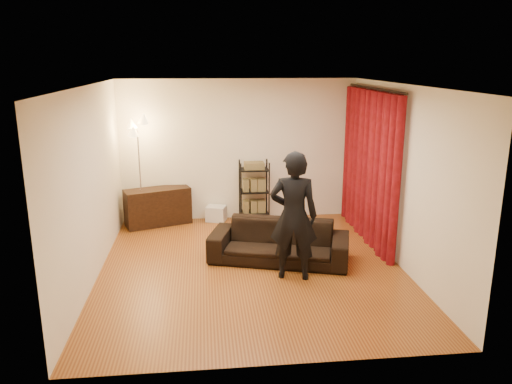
{
  "coord_description": "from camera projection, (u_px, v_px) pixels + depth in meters",
  "views": [
    {
      "loc": [
        -0.68,
        -6.95,
        3.05
      ],
      "look_at": [
        0.1,
        0.3,
        1.1
      ],
      "focal_mm": 35.0,
      "sensor_mm": 36.0,
      "label": 1
    }
  ],
  "objects": [
    {
      "name": "ceiling",
      "position": [
        251.0,
        85.0,
        6.83
      ],
      "size": [
        5.0,
        5.0,
        0.0
      ],
      "primitive_type": "plane",
      "rotation": [
        3.14,
        0.0,
        0.0
      ],
      "color": "white",
      "rests_on": "ground"
    },
    {
      "name": "curtain_rod",
      "position": [
        375.0,
        89.0,
        8.17
      ],
      "size": [
        0.04,
        2.65,
        0.04
      ],
      "primitive_type": "cylinder",
      "rotation": [
        1.57,
        0.0,
        0.0
      ],
      "color": "black",
      "rests_on": "wall_right"
    },
    {
      "name": "floor_lamp",
      "position": [
        140.0,
        174.0,
        9.08
      ],
      "size": [
        0.37,
        0.37,
        2.03
      ],
      "primitive_type": null,
      "rotation": [
        0.0,
        0.0,
        -0.02
      ],
      "color": "silver",
      "rests_on": "ground"
    },
    {
      "name": "floor",
      "position": [
        252.0,
        268.0,
        7.53
      ],
      "size": [
        5.0,
        5.0,
        0.0
      ],
      "primitive_type": "plane",
      "color": "#965B20",
      "rests_on": "ground"
    },
    {
      "name": "curtain",
      "position": [
        369.0,
        166.0,
        8.5
      ],
      "size": [
        0.22,
        2.65,
        2.55
      ],
      "primitive_type": null,
      "color": "maroon",
      "rests_on": "ground"
    },
    {
      "name": "wall_back",
      "position": [
        239.0,
        150.0,
        9.58
      ],
      "size": [
        5.0,
        0.0,
        5.0
      ],
      "primitive_type": "plane",
      "rotation": [
        1.57,
        0.0,
        0.0
      ],
      "color": "#F2E6C9",
      "rests_on": "ground"
    },
    {
      "name": "wall_front",
      "position": [
        277.0,
        242.0,
        4.78
      ],
      "size": [
        5.0,
        0.0,
        5.0
      ],
      "primitive_type": "plane",
      "rotation": [
        -1.57,
        0.0,
        0.0
      ],
      "color": "#F2E6C9",
      "rests_on": "ground"
    },
    {
      "name": "person",
      "position": [
        294.0,
        216.0,
        6.97
      ],
      "size": [
        0.75,
        0.57,
        1.85
      ],
      "primitive_type": "imported",
      "rotation": [
        0.0,
        0.0,
        2.93
      ],
      "color": "black",
      "rests_on": "ground"
    },
    {
      "name": "wire_shelf",
      "position": [
        254.0,
        191.0,
        9.59
      ],
      "size": [
        0.57,
        0.43,
        1.18
      ],
      "primitive_type": null,
      "rotation": [
        0.0,
        0.0,
        -0.11
      ],
      "color": "black",
      "rests_on": "ground"
    },
    {
      "name": "sofa",
      "position": [
        279.0,
        242.0,
        7.72
      ],
      "size": [
        2.27,
        1.4,
        0.62
      ],
      "primitive_type": "imported",
      "rotation": [
        0.0,
        0.0,
        -0.29
      ],
      "color": "black",
      "rests_on": "ground"
    },
    {
      "name": "media_cabinet",
      "position": [
        158.0,
        207.0,
        9.42
      ],
      "size": [
        1.28,
        0.83,
        0.7
      ],
      "primitive_type": "cube",
      "rotation": [
        0.0,
        0.0,
        0.35
      ],
      "color": "black",
      "rests_on": "ground"
    },
    {
      "name": "wall_right",
      "position": [
        402.0,
        177.0,
        7.41
      ],
      "size": [
        0.0,
        5.0,
        5.0
      ],
      "primitive_type": "plane",
      "rotation": [
        1.57,
        0.0,
        -1.57
      ],
      "color": "#F2E6C9",
      "rests_on": "ground"
    },
    {
      "name": "storage_boxes",
      "position": [
        216.0,
        213.0,
        9.66
      ],
      "size": [
        0.44,
        0.39,
        0.3
      ],
      "primitive_type": null,
      "rotation": [
        0.0,
        0.0,
        -0.32
      ],
      "color": "beige",
      "rests_on": "ground"
    },
    {
      "name": "wall_left",
      "position": [
        91.0,
        185.0,
        6.95
      ],
      "size": [
        0.0,
        5.0,
        5.0
      ],
      "primitive_type": "plane",
      "rotation": [
        1.57,
        0.0,
        1.57
      ],
      "color": "#F2E6C9",
      "rests_on": "ground"
    }
  ]
}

